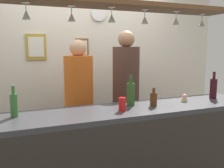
# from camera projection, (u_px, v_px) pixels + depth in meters

# --- Properties ---
(back_wall) EXTENTS (4.40, 0.06, 2.60)m
(back_wall) POSITION_uv_depth(u_px,v_px,m) (87.00, 65.00, 3.59)
(back_wall) COLOR silver
(back_wall) RESTS_ON ground_plane
(bar_counter) EXTENTS (2.70, 0.55, 1.00)m
(bar_counter) POSITION_uv_depth(u_px,v_px,m) (137.00, 147.00, 2.21)
(bar_counter) COLOR #38383D
(bar_counter) RESTS_ON ground_plane
(overhead_glass_rack) EXTENTS (2.20, 0.36, 0.04)m
(overhead_glass_rack) POSITION_uv_depth(u_px,v_px,m) (128.00, 6.00, 2.21)
(overhead_glass_rack) COLOR brown
(hanging_wineglass_far_left) EXTENTS (0.07, 0.07, 0.13)m
(hanging_wineglass_far_left) POSITION_uv_depth(u_px,v_px,m) (26.00, 14.00, 1.94)
(hanging_wineglass_far_left) COLOR silver
(hanging_wineglass_far_left) RESTS_ON overhead_glass_rack
(hanging_wineglass_left) EXTENTS (0.07, 0.07, 0.13)m
(hanging_wineglass_left) POSITION_uv_depth(u_px,v_px,m) (72.00, 17.00, 2.09)
(hanging_wineglass_left) COLOR silver
(hanging_wineglass_left) RESTS_ON overhead_glass_rack
(hanging_wineglass_center_left) EXTENTS (0.07, 0.07, 0.13)m
(hanging_wineglass_center_left) POSITION_uv_depth(u_px,v_px,m) (112.00, 18.00, 2.17)
(hanging_wineglass_center_left) COLOR silver
(hanging_wineglass_center_left) RESTS_ON overhead_glass_rack
(hanging_wineglass_center) EXTENTS (0.07, 0.07, 0.13)m
(hanging_wineglass_center) POSITION_uv_depth(u_px,v_px,m) (145.00, 19.00, 2.31)
(hanging_wineglass_center) COLOR silver
(hanging_wineglass_center) RESTS_ON overhead_glass_rack
(hanging_wineglass_center_right) EXTENTS (0.07, 0.07, 0.13)m
(hanging_wineglass_center_right) POSITION_uv_depth(u_px,v_px,m) (176.00, 21.00, 2.41)
(hanging_wineglass_center_right) COLOR silver
(hanging_wineglass_center_right) RESTS_ON overhead_glass_rack
(hanging_wineglass_right) EXTENTS (0.07, 0.07, 0.13)m
(hanging_wineglass_right) POSITION_uv_depth(u_px,v_px,m) (202.00, 23.00, 2.61)
(hanging_wineglass_right) COLOR silver
(hanging_wineglass_right) RESTS_ON overhead_glass_rack
(person_middle_orange_shirt) EXTENTS (0.34, 0.34, 1.65)m
(person_middle_orange_shirt) POSITION_uv_depth(u_px,v_px,m) (79.00, 96.00, 2.91)
(person_middle_orange_shirt) COLOR #2D334C
(person_middle_orange_shirt) RESTS_ON ground_plane
(person_right_brown_shirt) EXTENTS (0.34, 0.34, 1.77)m
(person_right_brown_shirt) POSITION_uv_depth(u_px,v_px,m) (126.00, 86.00, 3.12)
(person_right_brown_shirt) COLOR #2D334C
(person_right_brown_shirt) RESTS_ON ground_plane
(bottle_beer_brown_stubby) EXTENTS (0.07, 0.07, 0.18)m
(bottle_beer_brown_stubby) POSITION_uv_depth(u_px,v_px,m) (154.00, 99.00, 2.38)
(bottle_beer_brown_stubby) COLOR #512D14
(bottle_beer_brown_stubby) RESTS_ON bar_counter
(bottle_beer_green_import) EXTENTS (0.06, 0.06, 0.26)m
(bottle_beer_green_import) POSITION_uv_depth(u_px,v_px,m) (14.00, 104.00, 2.00)
(bottle_beer_green_import) COLOR #336B2D
(bottle_beer_green_import) RESTS_ON bar_counter
(bottle_wine_dark_red) EXTENTS (0.08, 0.08, 0.30)m
(bottle_wine_dark_red) POSITION_uv_depth(u_px,v_px,m) (213.00, 88.00, 2.73)
(bottle_wine_dark_red) COLOR #380F19
(bottle_wine_dark_red) RESTS_ON bar_counter
(bottle_champagne_green) EXTENTS (0.08, 0.08, 0.30)m
(bottle_champagne_green) POSITION_uv_depth(u_px,v_px,m) (131.00, 93.00, 2.41)
(bottle_champagne_green) COLOR #2D5623
(bottle_champagne_green) RESTS_ON bar_counter
(drink_can) EXTENTS (0.07, 0.07, 0.12)m
(drink_can) POSITION_uv_depth(u_px,v_px,m) (122.00, 104.00, 2.20)
(drink_can) COLOR red
(drink_can) RESTS_ON bar_counter
(cupcake) EXTENTS (0.06, 0.06, 0.08)m
(cupcake) POSITION_uv_depth(u_px,v_px,m) (184.00, 98.00, 2.59)
(cupcake) COLOR beige
(cupcake) RESTS_ON bar_counter
(picture_frame_crest) EXTENTS (0.18, 0.02, 0.26)m
(picture_frame_crest) POSITION_uv_depth(u_px,v_px,m) (82.00, 48.00, 3.49)
(picture_frame_crest) COLOR brown
(picture_frame_crest) RESTS_ON back_wall
(picture_frame_caricature) EXTENTS (0.26, 0.02, 0.34)m
(picture_frame_caricature) POSITION_uv_depth(u_px,v_px,m) (36.00, 47.00, 3.25)
(picture_frame_caricature) COLOR #B29338
(picture_frame_caricature) RESTS_ON back_wall
(wall_clock) EXTENTS (0.22, 0.03, 0.22)m
(wall_clock) POSITION_uv_depth(u_px,v_px,m) (99.00, 13.00, 3.50)
(wall_clock) COLOR white
(wall_clock) RESTS_ON back_wall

